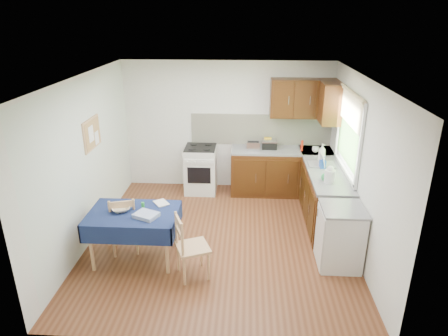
# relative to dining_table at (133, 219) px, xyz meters

# --- Properties ---
(floor) EXTENTS (4.20, 4.20, 0.00)m
(floor) POSITION_rel_dining_table_xyz_m (1.17, 0.58, -0.64)
(floor) COLOR #552B16
(floor) RESTS_ON ground
(ceiling) EXTENTS (4.00, 4.20, 0.02)m
(ceiling) POSITION_rel_dining_table_xyz_m (1.17, 0.58, 1.86)
(ceiling) COLOR white
(ceiling) RESTS_ON wall_back
(wall_back) EXTENTS (4.00, 0.02, 2.50)m
(wall_back) POSITION_rel_dining_table_xyz_m (1.17, 2.68, 0.61)
(wall_back) COLOR silver
(wall_back) RESTS_ON ground
(wall_front) EXTENTS (4.00, 0.02, 2.50)m
(wall_front) POSITION_rel_dining_table_xyz_m (1.17, -1.52, 0.61)
(wall_front) COLOR silver
(wall_front) RESTS_ON ground
(wall_left) EXTENTS (0.02, 4.20, 2.50)m
(wall_left) POSITION_rel_dining_table_xyz_m (-0.83, 0.58, 0.61)
(wall_left) COLOR silver
(wall_left) RESTS_ON ground
(wall_right) EXTENTS (0.02, 4.20, 2.50)m
(wall_right) POSITION_rel_dining_table_xyz_m (3.17, 0.58, 0.61)
(wall_right) COLOR silver
(wall_right) RESTS_ON ground
(base_cabinets) EXTENTS (1.90, 2.30, 0.86)m
(base_cabinets) POSITION_rel_dining_table_xyz_m (2.52, 1.84, -0.21)
(base_cabinets) COLOR #331D08
(base_cabinets) RESTS_ON ground
(worktop_back) EXTENTS (1.90, 0.60, 0.04)m
(worktop_back) POSITION_rel_dining_table_xyz_m (2.22, 2.38, 0.24)
(worktop_back) COLOR slate
(worktop_back) RESTS_ON base_cabinets
(worktop_right) EXTENTS (0.60, 1.70, 0.04)m
(worktop_right) POSITION_rel_dining_table_xyz_m (2.87, 1.23, 0.24)
(worktop_right) COLOR slate
(worktop_right) RESTS_ON base_cabinets
(worktop_corner) EXTENTS (0.60, 0.60, 0.04)m
(worktop_corner) POSITION_rel_dining_table_xyz_m (2.87, 2.38, 0.24)
(worktop_corner) COLOR slate
(worktop_corner) RESTS_ON base_cabinets
(splashback) EXTENTS (2.70, 0.02, 0.60)m
(splashback) POSITION_rel_dining_table_xyz_m (1.82, 2.67, 0.56)
(splashback) COLOR #EFE8CA
(splashback) RESTS_ON wall_back
(upper_cabinets) EXTENTS (1.20, 0.85, 0.70)m
(upper_cabinets) POSITION_rel_dining_table_xyz_m (2.69, 2.38, 1.21)
(upper_cabinets) COLOR #331D08
(upper_cabinets) RESTS_ON wall_back
(stove) EXTENTS (0.60, 0.61, 0.92)m
(stove) POSITION_rel_dining_table_xyz_m (0.67, 2.38, -0.18)
(stove) COLOR silver
(stove) RESTS_ON ground
(window) EXTENTS (0.04, 1.48, 1.26)m
(window) POSITION_rel_dining_table_xyz_m (3.14, 1.28, 1.01)
(window) COLOR #315824
(window) RESTS_ON wall_right
(fridge) EXTENTS (0.58, 0.60, 0.89)m
(fridge) POSITION_rel_dining_table_xyz_m (2.87, 0.03, -0.20)
(fridge) COLOR silver
(fridge) RESTS_ON ground
(corkboard) EXTENTS (0.04, 0.62, 0.47)m
(corkboard) POSITION_rel_dining_table_xyz_m (-0.80, 0.88, 0.96)
(corkboard) COLOR tan
(corkboard) RESTS_ON wall_left
(dining_table) EXTENTS (1.23, 0.84, 0.75)m
(dining_table) POSITION_rel_dining_table_xyz_m (0.00, 0.00, 0.00)
(dining_table) COLOR #0F163F
(dining_table) RESTS_ON ground
(chair_far) EXTENTS (0.50, 0.50, 0.91)m
(chair_far) POSITION_rel_dining_table_xyz_m (-0.20, 0.16, -0.16)
(chair_far) COLOR tan
(chair_far) RESTS_ON ground
(chair_near) EXTENTS (0.53, 0.53, 0.91)m
(chair_near) POSITION_rel_dining_table_xyz_m (0.83, -0.36, -0.16)
(chair_near) COLOR tan
(chair_near) RESTS_ON ground
(toaster) EXTENTS (0.24, 0.15, 0.19)m
(toaster) POSITION_rel_dining_table_xyz_m (1.67, 2.30, 0.34)
(toaster) COLOR #B8B7BC
(toaster) RESTS_ON worktop_back
(sandwich_press) EXTENTS (0.28, 0.24, 0.16)m
(sandwich_press) POSITION_rel_dining_table_xyz_m (1.98, 2.43, 0.34)
(sandwich_press) COLOR black
(sandwich_press) RESTS_ON worktop_back
(sauce_bottle) EXTENTS (0.05, 0.05, 0.20)m
(sauce_bottle) POSITION_rel_dining_table_xyz_m (2.58, 2.32, 0.36)
(sauce_bottle) COLOR red
(sauce_bottle) RESTS_ON worktop_back
(yellow_packet) EXTENTS (0.16, 0.13, 0.18)m
(yellow_packet) POSITION_rel_dining_table_xyz_m (1.96, 2.53, 0.35)
(yellow_packet) COLOR gold
(yellow_packet) RESTS_ON worktop_back
(dish_rack) EXTENTS (0.44, 0.34, 0.21)m
(dish_rack) POSITION_rel_dining_table_xyz_m (2.83, 1.59, 0.28)
(dish_rack) COLOR gray
(dish_rack) RESTS_ON worktop_right
(kettle) EXTENTS (0.16, 0.16, 0.27)m
(kettle) POSITION_rel_dining_table_xyz_m (2.82, 0.85, 0.38)
(kettle) COLOR silver
(kettle) RESTS_ON worktop_right
(cup) EXTENTS (0.17, 0.17, 0.10)m
(cup) POSITION_rel_dining_table_xyz_m (2.83, 2.25, 0.31)
(cup) COLOR silver
(cup) RESTS_ON worktop_back
(soap_bottle_a) EXTENTS (0.17, 0.17, 0.32)m
(soap_bottle_a) POSITION_rel_dining_table_xyz_m (2.85, 1.76, 0.42)
(soap_bottle_a) COLOR silver
(soap_bottle_a) RESTS_ON worktop_right
(soap_bottle_b) EXTENTS (0.11, 0.11, 0.20)m
(soap_bottle_b) POSITION_rel_dining_table_xyz_m (2.82, 1.45, 0.36)
(soap_bottle_b) COLOR blue
(soap_bottle_b) RESTS_ON worktop_right
(soap_bottle_c) EXTENTS (0.18, 0.18, 0.17)m
(soap_bottle_c) POSITION_rel_dining_table_xyz_m (2.77, 0.92, 0.34)
(soap_bottle_c) COLOR #258940
(soap_bottle_c) RESTS_ON worktop_right
(plate_bowl) EXTENTS (0.32, 0.32, 0.06)m
(plate_bowl) POSITION_rel_dining_table_xyz_m (-0.18, 0.04, 0.14)
(plate_bowl) COLOR beige
(plate_bowl) RESTS_ON dining_table
(book) EXTENTS (0.27, 0.29, 0.02)m
(book) POSITION_rel_dining_table_xyz_m (0.27, 0.24, 0.11)
(book) COLOR white
(book) RESTS_ON dining_table
(spice_jar) EXTENTS (0.05, 0.05, 0.09)m
(spice_jar) POSITION_rel_dining_table_xyz_m (0.11, 0.12, 0.15)
(spice_jar) COLOR green
(spice_jar) RESTS_ON dining_table
(tea_towel) EXTENTS (0.37, 0.34, 0.05)m
(tea_towel) POSITION_rel_dining_table_xyz_m (0.22, -0.12, 0.13)
(tea_towel) COLOR #27418F
(tea_towel) RESTS_ON dining_table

